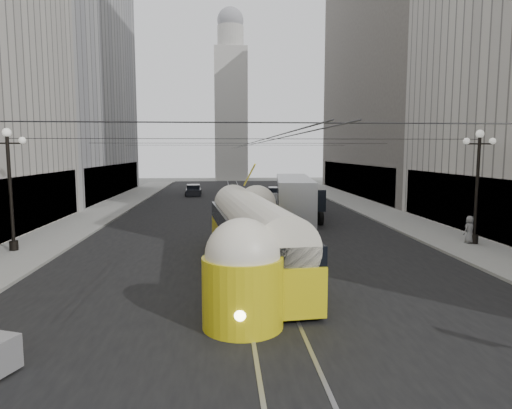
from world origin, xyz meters
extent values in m
cube|color=black|center=(0.00, 32.50, 0.00)|extent=(20.00, 85.00, 0.02)
cube|color=gray|center=(-12.00, 36.00, 0.07)|extent=(4.00, 72.00, 0.15)
cube|color=gray|center=(12.00, 36.00, 0.07)|extent=(4.00, 72.00, 0.15)
cube|color=gray|center=(-0.75, 32.50, 0.00)|extent=(0.12, 85.00, 0.04)
cube|color=gray|center=(0.75, 32.50, 0.00)|extent=(0.12, 85.00, 0.04)
cube|color=black|center=(-14.05, 24.00, 2.00)|extent=(0.10, 18.00, 3.60)
cube|color=#999999|center=(-20.00, 48.00, 14.00)|extent=(12.00, 28.00, 28.00)
cube|color=black|center=(-14.05, 48.00, 2.00)|extent=(0.10, 25.20, 3.60)
cube|color=black|center=(14.05, 22.00, 2.00)|extent=(0.10, 18.00, 3.60)
cube|color=#514C47|center=(20.00, 48.00, 16.00)|extent=(12.00, 32.00, 32.00)
cube|color=black|center=(14.05, 48.00, 2.00)|extent=(0.10, 28.80, 3.60)
cube|color=#B2AFA8|center=(0.00, 80.00, 12.00)|extent=(6.00, 6.00, 24.00)
cylinder|color=#B2AFA8|center=(0.00, 80.00, 26.00)|extent=(4.80, 4.80, 4.00)
sphere|color=gray|center=(0.00, 80.00, 28.96)|extent=(4.80, 4.80, 4.80)
cylinder|color=black|center=(-12.60, 18.00, 3.15)|extent=(0.18, 0.18, 6.00)
cylinder|color=black|center=(-12.60, 18.00, 0.40)|extent=(0.44, 0.44, 0.50)
cylinder|color=black|center=(-12.60, 18.00, 5.75)|extent=(1.60, 0.08, 0.08)
sphere|color=white|center=(-12.60, 18.00, 6.30)|extent=(0.44, 0.44, 0.44)
sphere|color=white|center=(-11.85, 18.00, 5.90)|extent=(0.36, 0.36, 0.36)
cylinder|color=black|center=(12.60, 18.00, 3.15)|extent=(0.18, 0.18, 6.00)
cylinder|color=black|center=(12.60, 18.00, 0.40)|extent=(0.44, 0.44, 0.50)
cylinder|color=black|center=(12.60, 18.00, 5.75)|extent=(1.60, 0.08, 0.08)
sphere|color=white|center=(12.60, 18.00, 6.30)|extent=(0.44, 0.44, 0.44)
sphere|color=white|center=(11.85, 18.00, 5.90)|extent=(0.36, 0.36, 0.36)
sphere|color=white|center=(13.35, 18.00, 5.90)|extent=(0.36, 0.36, 0.36)
cylinder|color=black|center=(0.00, 4.00, 6.00)|extent=(25.00, 0.03, 0.03)
cylinder|color=black|center=(0.00, 18.00, 6.00)|extent=(25.00, 0.03, 0.03)
cylinder|color=black|center=(0.00, 32.00, 6.00)|extent=(25.00, 0.03, 0.03)
cylinder|color=black|center=(0.00, 46.00, 6.00)|extent=(25.00, 0.03, 0.03)
cylinder|color=black|center=(0.00, 36.00, 5.80)|extent=(0.03, 72.00, 0.03)
cylinder|color=black|center=(0.40, 36.00, 5.80)|extent=(0.03, 72.00, 0.03)
cube|color=gold|center=(-0.30, 13.49, 1.00)|extent=(3.86, 13.49, 1.62)
cube|color=black|center=(-0.30, 13.49, 0.24)|extent=(3.82, 13.09, 0.29)
cube|color=black|center=(-0.30, 13.49, 2.04)|extent=(3.86, 13.29, 0.81)
cylinder|color=silver|center=(-0.30, 13.49, 2.33)|extent=(3.56, 13.26, 2.19)
cylinder|color=gold|center=(-1.00, 6.97, 1.09)|extent=(2.47, 2.47, 2.19)
sphere|color=silver|center=(-1.00, 6.97, 2.23)|extent=(2.28, 2.28, 2.28)
cylinder|color=gold|center=(0.39, 20.00, 1.09)|extent=(2.47, 2.47, 2.19)
sphere|color=silver|center=(0.39, 20.00, 2.23)|extent=(2.28, 2.28, 2.28)
sphere|color=#FFF2BF|center=(-1.12, 5.83, 0.81)|extent=(0.36, 0.36, 0.36)
cube|color=#9E9FA3|center=(4.16, 30.12, 1.63)|extent=(3.97, 12.86, 3.16)
cube|color=black|center=(4.16, 30.12, 2.16)|extent=(3.95, 12.42, 1.16)
cube|color=black|center=(4.16, 23.84, 2.00)|extent=(2.42, 0.36, 1.48)
cylinder|color=black|center=(2.84, 25.88, 0.53)|extent=(0.30, 1.05, 1.05)
cylinder|color=black|center=(5.47, 25.88, 0.53)|extent=(0.30, 1.05, 1.05)
cylinder|color=black|center=(2.84, 34.35, 0.53)|extent=(0.30, 1.05, 1.05)
cylinder|color=black|center=(5.47, 34.35, 0.53)|extent=(0.30, 1.05, 1.05)
cube|color=silver|center=(4.26, 43.85, 0.45)|extent=(2.02, 4.36, 0.75)
cube|color=black|center=(4.26, 43.85, 0.99)|extent=(1.69, 2.43, 0.71)
cylinder|color=black|center=(3.48, 42.41, 0.30)|extent=(0.22, 0.60, 0.60)
cylinder|color=black|center=(5.05, 42.41, 0.30)|extent=(0.22, 0.60, 0.60)
cylinder|color=black|center=(3.48, 45.30, 0.30)|extent=(0.22, 0.60, 0.60)
cylinder|color=black|center=(5.05, 45.30, 0.30)|extent=(0.22, 0.60, 0.60)
cube|color=black|center=(-5.15, 48.75, 0.45)|extent=(1.96, 4.29, 0.74)
cube|color=black|center=(-5.15, 48.75, 0.97)|extent=(1.65, 2.39, 0.70)
cylinder|color=black|center=(-5.93, 47.32, 0.30)|extent=(0.22, 0.60, 0.60)
cylinder|color=black|center=(-4.38, 47.32, 0.30)|extent=(0.22, 0.60, 0.60)
cylinder|color=black|center=(-5.93, 50.17, 0.30)|extent=(0.22, 0.60, 0.60)
cylinder|color=black|center=(-4.38, 50.17, 0.30)|extent=(0.22, 0.60, 0.60)
imported|color=slate|center=(12.35, 18.07, 0.93)|extent=(0.89, 0.74, 1.56)
camera|label=1|loc=(-1.56, -6.45, 5.36)|focal=32.00mm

